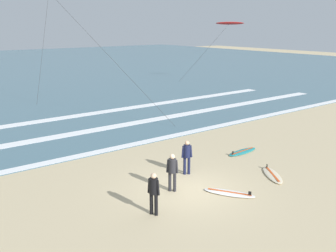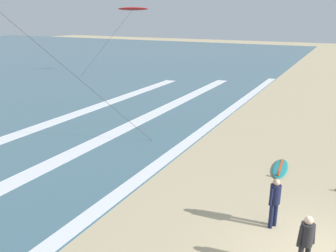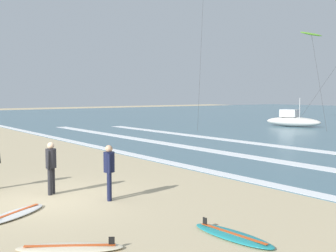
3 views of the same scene
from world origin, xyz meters
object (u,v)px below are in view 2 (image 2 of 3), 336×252
surfer_foreground_main (306,239)px  kite_red_far_left (133,9)px  surfboard_left_pile (280,168)px  surfer_left_near (275,199)px

surfer_foreground_main → kite_red_far_left: bearing=40.1°
surfer_foreground_main → kite_red_far_left: kite_red_far_left is taller
kite_red_far_left → surfboard_left_pile: bearing=-134.0°
surfer_foreground_main → kite_red_far_left: size_ratio=0.23×
surfer_left_near → surfer_foreground_main: bearing=-147.4°
surfer_left_near → surfboard_left_pile: (4.37, 0.55, -0.91)m
surfboard_left_pile → surfer_foreground_main: bearing=-165.0°
surfer_left_near → kite_red_far_left: bearing=40.6°
surfer_foreground_main → surfer_left_near: 1.99m
surfer_foreground_main → surfer_left_near: (1.68, 1.07, 0.00)m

